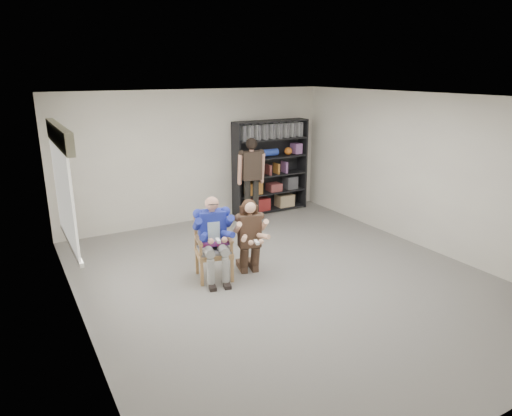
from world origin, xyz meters
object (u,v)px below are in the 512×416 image
standing_man (252,181)px  armchair (214,247)px  kneeling_woman (250,238)px  seated_man (213,238)px  bookshelf (270,167)px

standing_man → armchair: bearing=-119.9°
kneeling_woman → standing_man: standing_man is taller
seated_man → kneeling_woman: size_ratio=1.09×
armchair → seated_man: size_ratio=0.77×
armchair → bookshelf: (2.65, 2.67, 0.54)m
bookshelf → kneeling_woman: bearing=-126.6°
kneeling_woman → standing_man: size_ratio=0.67×
seated_man → bookshelf: (2.65, 2.67, 0.38)m
armchair → standing_man: (1.88, 2.16, 0.39)m
seated_man → bookshelf: bookshelf is taller
kneeling_woman → standing_man: (1.30, 2.28, 0.30)m
seated_man → kneeling_woman: 0.59m
bookshelf → standing_man: bookshelf is taller
bookshelf → standing_man: (-0.77, -0.50, -0.14)m
kneeling_woman → bookshelf: bearing=66.4°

